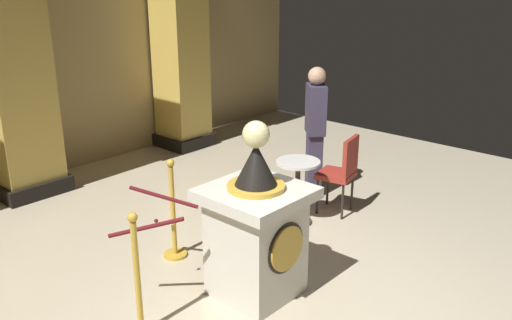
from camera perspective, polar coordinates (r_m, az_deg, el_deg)
The scene contains 9 objects.
pedestal_clock at distance 4.82m, azimuth 0.04°, elevation -7.35°, with size 0.83×0.83×1.62m.
stanchion_near at distance 5.60m, azimuth -8.61°, elevation -6.55°, with size 0.24×0.24×1.06m.
stanchion_far at distance 4.52m, azimuth -12.18°, elevation -13.40°, with size 0.24×0.24×1.07m.
velvet_rope at distance 4.87m, azimuth -10.47°, elevation -5.34°, with size 0.93×0.92×0.22m.
column_right at distance 8.93m, azimuth -7.98°, elevation 12.70°, with size 0.80×0.80×3.64m.
column_centre_rear at distance 7.48m, azimuth -24.40°, elevation 9.99°, with size 0.91×0.91×3.64m.
bystander_guest at distance 6.98m, azimuth 6.20°, elevation 3.31°, with size 0.41×0.41×1.67m.
cafe_table at distance 6.24m, azimuth 4.37°, elevation -2.54°, with size 0.50×0.50×0.76m.
cafe_chair_red at distance 6.52m, azimuth 9.00°, elevation -0.87°, with size 0.48×0.48×0.96m.
Camera 1 is at (-2.99, -2.43, 2.78)m, focal length 38.24 mm.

